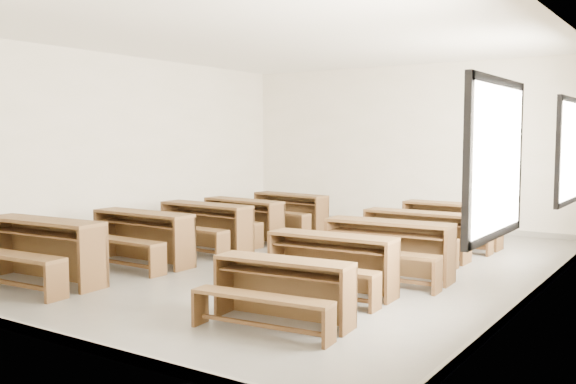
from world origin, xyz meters
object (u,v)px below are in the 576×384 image
Objects in this scene: desk_set_1 at (140,234)px; desk_set_8 at (415,231)px; desk_set_2 at (204,223)px; desk_set_9 at (451,221)px; desk_set_6 at (330,260)px; desk_set_7 at (387,245)px; desk_set_4 at (289,209)px; desk_set_3 at (241,217)px; desk_set_0 at (40,246)px; desk_set_5 at (281,286)px.

desk_set_8 is (3.08, 2.49, -0.02)m from desk_set_1.
desk_set_9 is (3.14, 2.50, -0.01)m from desk_set_2.
desk_set_6 is 0.93× the size of desk_set_7.
desk_set_4 is 1.03× the size of desk_set_9.
desk_set_2 is 4.01m from desk_set_9.
desk_set_2 is at bearing -158.52° from desk_set_8.
desk_set_6 is 0.97× the size of desk_set_9.
desk_set_8 is at bearing -92.62° from desk_set_9.
desk_set_3 is 1.04× the size of desk_set_9.
desk_set_2 is 3.28m from desk_set_8.
desk_set_6 is at bearing 21.61° from desk_set_0.
desk_set_4 is 1.05× the size of desk_set_8.
desk_set_2 is 3.29m from desk_set_7.
desk_set_9 is at bearing 85.78° from desk_set_5.
desk_set_1 is 1.03× the size of desk_set_9.
desk_set_0 reaches higher than desk_set_3.
desk_set_1 reaches higher than desk_set_7.
desk_set_0 is at bearing 178.21° from desk_set_5.
desk_set_2 reaches higher than desk_set_5.
desk_set_1 is at bearing -128.95° from desk_set_9.
desk_set_1 is at bearing -165.11° from desk_set_7.
desk_set_1 is 4.96m from desk_set_9.
desk_set_7 is 1.07× the size of desk_set_8.
desk_set_4 is at bearing 95.79° from desk_set_3.
desk_set_6 is (3.16, -2.44, -0.02)m from desk_set_3.
desk_set_8 is at bearing 87.47° from desk_set_6.
desk_set_4 is 3.42m from desk_set_8.
desk_set_7 is (0.01, 2.37, 0.06)m from desk_set_5.
desk_set_0 is 5.40m from desk_set_4.
desk_set_2 reaches higher than desk_set_8.
desk_set_3 is 3.16m from desk_set_8.
desk_set_6 is at bearing -90.45° from desk_set_9.
desk_set_6 is (3.22, 1.51, -0.06)m from desk_set_0.
desk_set_5 is at bearing -86.28° from desk_set_8.
desk_set_9 is at bearing 30.26° from desk_set_3.
desk_set_9 is (3.15, 3.83, -0.01)m from desk_set_1.
desk_set_3 reaches higher than desk_set_6.
desk_set_3 is (0.06, 3.95, -0.05)m from desk_set_0.
desk_set_6 is at bearing -103.77° from desk_set_7.
desk_set_5 is 0.94× the size of desk_set_6.
desk_set_9 is (0.07, 1.33, 0.01)m from desk_set_8.
desk_set_5 is at bearing -41.23° from desk_set_3.
desk_set_0 is at bearing -120.98° from desk_set_9.
desk_set_4 is at bearing 94.24° from desk_set_2.
desk_set_1 is 0.99× the size of desk_set_3.
desk_set_3 is 1.14× the size of desk_set_5.
desk_set_2 reaches higher than desk_set_7.
desk_set_1 is at bearing -140.34° from desk_set_8.
desk_set_3 is at bearing 126.44° from desk_set_5.
desk_set_3 is at bearing -84.23° from desk_set_4.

